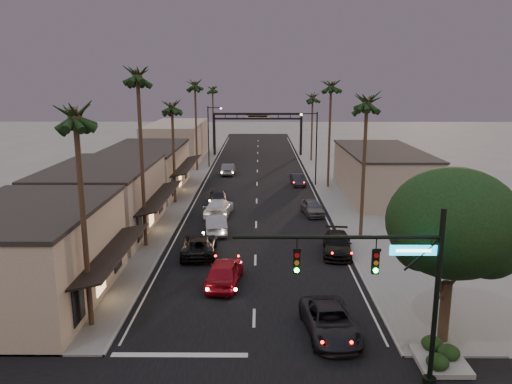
{
  "coord_description": "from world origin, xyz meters",
  "views": [
    {
      "loc": [
        0.27,
        -15.14,
        12.78
      ],
      "look_at": [
        -0.03,
        30.34,
        2.5
      ],
      "focal_mm": 35.0,
      "sensor_mm": 36.0,
      "label": 1
    }
  ],
  "objects_px": {
    "palm_rb": "(331,83)",
    "oncoming_pickup": "(199,245)",
    "palm_ld": "(195,82)",
    "curbside_black": "(337,244)",
    "corner_tree": "(454,227)",
    "oncoming_silver": "(216,224)",
    "palm_la": "(74,108)",
    "palm_lc": "(172,103)",
    "streetlight_right": "(314,143)",
    "arch": "(258,123)",
    "palm_rc": "(313,95)",
    "oncoming_red": "(224,272)",
    "palm_far": "(213,87)",
    "palm_ra": "(367,97)",
    "streetlight_left": "(210,132)",
    "curbside_near": "(330,322)",
    "traffic_signal": "(392,273)",
    "palm_lb": "(137,71)"
  },
  "relations": [
    {
      "from": "streetlight_left",
      "to": "palm_ld",
      "type": "xyz_separation_m",
      "value": [
        -1.68,
        -3.0,
        7.09
      ]
    },
    {
      "from": "palm_ld",
      "to": "oncoming_red",
      "type": "xyz_separation_m",
      "value": [
        6.67,
        -40.39,
        -11.56
      ]
    },
    {
      "from": "palm_ld",
      "to": "curbside_black",
      "type": "xyz_separation_m",
      "value": [
        14.71,
        -34.59,
        -11.67
      ]
    },
    {
      "from": "palm_la",
      "to": "palm_ld",
      "type": "distance_m",
      "value": 46.01
    },
    {
      "from": "palm_rb",
      "to": "streetlight_left",
      "type": "bearing_deg",
      "value": 137.95
    },
    {
      "from": "palm_rb",
      "to": "palm_far",
      "type": "bearing_deg",
      "value": 116.43
    },
    {
      "from": "traffic_signal",
      "to": "streetlight_right",
      "type": "height_order",
      "value": "streetlight_right"
    },
    {
      "from": "palm_rc",
      "to": "oncoming_silver",
      "type": "bearing_deg",
      "value": -107.4
    },
    {
      "from": "palm_rc",
      "to": "arch",
      "type": "bearing_deg",
      "value": 145.11
    },
    {
      "from": "corner_tree",
      "to": "oncoming_silver",
      "type": "relative_size",
      "value": 1.78
    },
    {
      "from": "oncoming_pickup",
      "to": "palm_far",
      "type": "bearing_deg",
      "value": -88.7
    },
    {
      "from": "palm_ld",
      "to": "palm_lc",
      "type": "bearing_deg",
      "value": -90.0
    },
    {
      "from": "palm_ld",
      "to": "palm_ra",
      "type": "relative_size",
      "value": 1.08
    },
    {
      "from": "palm_lb",
      "to": "oncoming_pickup",
      "type": "bearing_deg",
      "value": -23.15
    },
    {
      "from": "palm_ld",
      "to": "oncoming_red",
      "type": "distance_m",
      "value": 42.54
    },
    {
      "from": "streetlight_left",
      "to": "oncoming_red",
      "type": "relative_size",
      "value": 1.78
    },
    {
      "from": "palm_la",
      "to": "palm_far",
      "type": "bearing_deg",
      "value": 89.75
    },
    {
      "from": "streetlight_left",
      "to": "oncoming_pickup",
      "type": "bearing_deg",
      "value": -85.87
    },
    {
      "from": "palm_far",
      "to": "palm_rc",
      "type": "bearing_deg",
      "value": -39.64
    },
    {
      "from": "palm_rc",
      "to": "oncoming_silver",
      "type": "height_order",
      "value": "palm_rc"
    },
    {
      "from": "palm_la",
      "to": "oncoming_red",
      "type": "bearing_deg",
      "value": 40.08
    },
    {
      "from": "palm_rb",
      "to": "oncoming_pickup",
      "type": "bearing_deg",
      "value": -118.15
    },
    {
      "from": "palm_lc",
      "to": "streetlight_right",
      "type": "bearing_deg",
      "value": 30.11
    },
    {
      "from": "palm_ra",
      "to": "palm_rb",
      "type": "distance_m",
      "value": 20.02
    },
    {
      "from": "palm_lc",
      "to": "palm_rb",
      "type": "bearing_deg",
      "value": 24.94
    },
    {
      "from": "palm_rc",
      "to": "palm_rb",
      "type": "bearing_deg",
      "value": -90.0
    },
    {
      "from": "palm_rb",
      "to": "curbside_black",
      "type": "xyz_separation_m",
      "value": [
        -2.49,
        -23.59,
        -11.67
      ]
    },
    {
      "from": "streetlight_left",
      "to": "curbside_near",
      "type": "height_order",
      "value": "streetlight_left"
    },
    {
      "from": "palm_la",
      "to": "oncoming_pickup",
      "type": "height_order",
      "value": "palm_la"
    },
    {
      "from": "oncoming_pickup",
      "to": "palm_la",
      "type": "bearing_deg",
      "value": 65.55
    },
    {
      "from": "traffic_signal",
      "to": "oncoming_silver",
      "type": "xyz_separation_m",
      "value": [
        -9.12,
        21.61,
        -4.27
      ]
    },
    {
      "from": "corner_tree",
      "to": "arch",
      "type": "height_order",
      "value": "corner_tree"
    },
    {
      "from": "oncoming_silver",
      "to": "curbside_black",
      "type": "relative_size",
      "value": 0.96
    },
    {
      "from": "palm_lc",
      "to": "palm_ld",
      "type": "relative_size",
      "value": 0.86
    },
    {
      "from": "palm_ra",
      "to": "oncoming_red",
      "type": "relative_size",
      "value": 2.62
    },
    {
      "from": "curbside_black",
      "to": "palm_ld",
      "type": "bearing_deg",
      "value": 119.97
    },
    {
      "from": "palm_lb",
      "to": "curbside_black",
      "type": "xyz_separation_m",
      "value": [
        14.71,
        -1.59,
        -12.64
      ]
    },
    {
      "from": "traffic_signal",
      "to": "palm_far",
      "type": "height_order",
      "value": "palm_far"
    },
    {
      "from": "streetlight_left",
      "to": "palm_rc",
      "type": "distance_m",
      "value": 17.42
    },
    {
      "from": "palm_ld",
      "to": "oncoming_pickup",
      "type": "xyz_separation_m",
      "value": [
        4.42,
        -34.89,
        -11.67
      ]
    },
    {
      "from": "corner_tree",
      "to": "palm_lc",
      "type": "height_order",
      "value": "palm_lc"
    },
    {
      "from": "palm_rb",
      "to": "oncoming_pickup",
      "type": "relative_size",
      "value": 2.66
    },
    {
      "from": "traffic_signal",
      "to": "corner_tree",
      "type": "relative_size",
      "value": 0.97
    },
    {
      "from": "streetlight_right",
      "to": "oncoming_pickup",
      "type": "xyz_separation_m",
      "value": [
        -11.1,
        -24.89,
        -4.59
      ]
    },
    {
      "from": "palm_lc",
      "to": "palm_rb",
      "type": "xyz_separation_m",
      "value": [
        17.2,
        8.0,
        1.95
      ]
    },
    {
      "from": "palm_ld",
      "to": "palm_rc",
      "type": "relative_size",
      "value": 1.16
    },
    {
      "from": "streetlight_left",
      "to": "palm_ra",
      "type": "height_order",
      "value": "palm_ra"
    },
    {
      "from": "corner_tree",
      "to": "oncoming_silver",
      "type": "height_order",
      "value": "corner_tree"
    },
    {
      "from": "oncoming_red",
      "to": "palm_far",
      "type": "bearing_deg",
      "value": -79.13
    },
    {
      "from": "oncoming_red",
      "to": "oncoming_pickup",
      "type": "xyz_separation_m",
      "value": [
        -2.25,
        5.5,
        -0.12
      ]
    }
  ]
}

